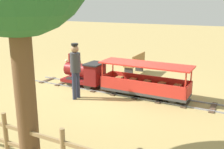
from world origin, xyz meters
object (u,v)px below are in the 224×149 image
Objects in this scene: locomotive at (85,73)px; conductor_person at (75,67)px; passenger_car at (145,83)px; park_bench at (136,64)px.

conductor_person reaches higher than locomotive.
locomotive is 0.54× the size of passenger_car.
locomotive is 0.89× the size of conductor_person.
locomotive reaches higher than passenger_car.
park_bench is at bearing -7.37° from conductor_person.
passenger_car is (0.00, -2.10, -0.06)m from locomotive.
passenger_car is 2.06× the size of park_bench.
locomotive reaches higher than park_bench.
park_bench is at bearing -19.49° from locomotive.
conductor_person reaches higher than passenger_car.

